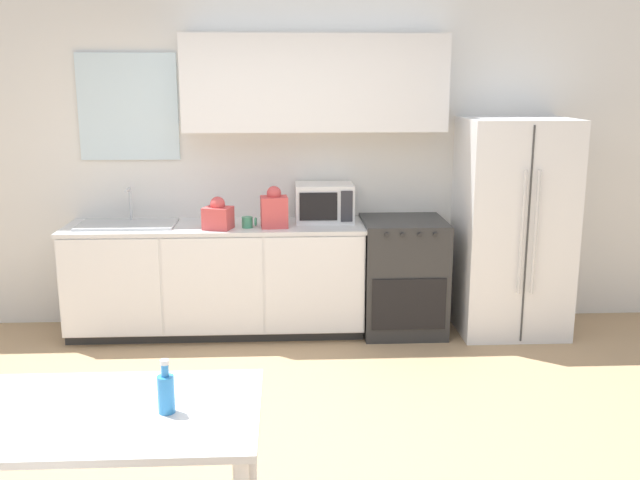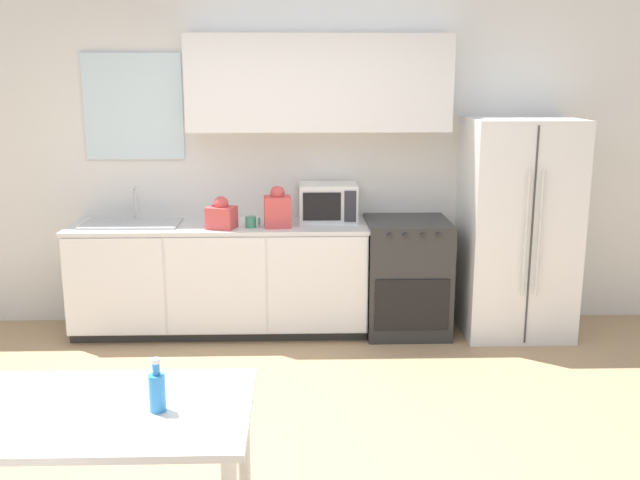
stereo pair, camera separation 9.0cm
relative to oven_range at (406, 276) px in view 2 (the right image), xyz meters
The scene contains 12 objects.
ground_plane 2.20m from the oven_range, 122.07° to the right, with size 12.00×12.00×0.00m, color tan.
wall_back 1.51m from the oven_range, 163.59° to the left, with size 12.00×0.38×2.70m.
kitchen_counter 1.48m from the oven_range, behind, with size 2.32×0.63×0.88m.
oven_range is the anchor object (origin of this frame).
refrigerator 0.95m from the oven_range, ahead, with size 0.83×0.74×1.70m.
kitchen_sink 2.21m from the oven_range, behind, with size 0.74×0.41×0.28m.
microwave 0.86m from the oven_range, 169.47° to the left, with size 0.46×0.36×0.30m.
coffee_mug 1.31m from the oven_range, behind, with size 0.12×0.08×0.08m.
grocery_bag_0 1.17m from the oven_range, behind, with size 0.22×0.19×0.32m.
grocery_bag_1 1.54m from the oven_range, behind, with size 0.24×0.22×0.25m.
dining_table 3.36m from the oven_range, 119.98° to the right, with size 1.28×0.73×0.76m.
drink_bottle 3.27m from the oven_range, 115.39° to the right, with size 0.06×0.06×0.21m.
Camera 2 is at (0.30, -3.64, 2.00)m, focal length 40.00 mm.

